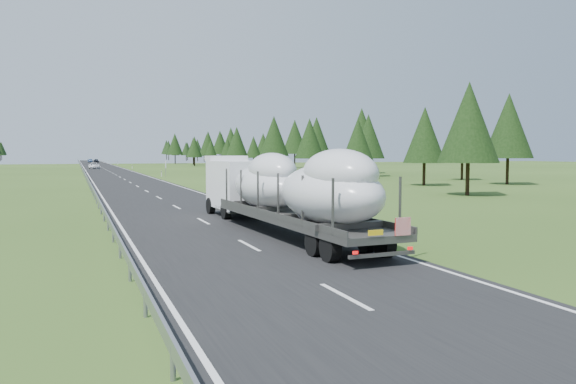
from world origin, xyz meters
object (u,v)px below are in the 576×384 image
object	(u,v)px
boat_truck	(281,187)
distant_van	(94,166)
highway_sign	(166,166)
distant_car_dark	(96,161)
distant_car_blue	(90,161)

from	to	relation	value
boat_truck	distant_van	world-z (taller)	boat_truck
highway_sign	distant_car_dark	bearing A→B (deg)	92.35
distant_van	boat_truck	bearing A→B (deg)	-85.72
boat_truck	distant_car_dark	bearing A→B (deg)	90.35
distant_van	distant_car_dark	size ratio (longest dim) A/B	1.19
highway_sign	distant_car_blue	size ratio (longest dim) A/B	0.58
distant_car_blue	distant_van	bearing A→B (deg)	-96.20
highway_sign	boat_truck	bearing A→B (deg)	-93.88
boat_truck	distant_van	distance (m)	119.87
highway_sign	distant_car_dark	size ratio (longest dim) A/B	0.57
distant_car_dark	highway_sign	bearing A→B (deg)	-87.71
distant_car_dark	boat_truck	bearing A→B (deg)	-89.71
highway_sign	boat_truck	xyz separation A→B (m)	(-4.60, -67.90, 0.43)
boat_truck	distant_car_blue	distance (m)	216.36
distant_car_dark	distant_car_blue	world-z (taller)	distant_car_dark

